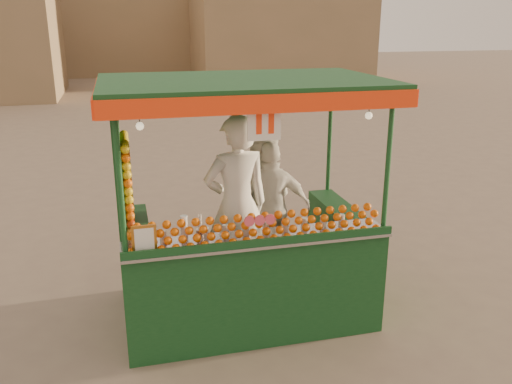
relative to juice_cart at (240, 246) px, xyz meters
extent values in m
plane|color=#6B594C|center=(0.49, -0.02, -0.85)|extent=(90.00, 90.00, 0.00)
cube|color=#8C6E4F|center=(7.49, 23.98, 1.65)|extent=(9.00, 6.00, 5.00)
cube|color=#8C6E4F|center=(-1.51, 29.98, 2.65)|extent=(14.00, 7.00, 7.00)
cube|color=#103C18|center=(0.07, 0.14, -0.70)|extent=(2.62, 1.61, 0.30)
cylinder|color=black|center=(-0.83, 0.14, -0.67)|extent=(0.36, 0.10, 0.36)
cylinder|color=black|center=(0.98, 0.14, -0.67)|extent=(0.36, 0.10, 0.36)
cube|color=#103C18|center=(0.07, -0.52, -0.14)|extent=(2.62, 0.30, 0.81)
cube|color=#103C18|center=(-1.09, 0.24, -0.14)|extent=(0.30, 1.31, 0.81)
cube|color=#103C18|center=(1.23, 0.24, -0.14)|extent=(0.30, 1.31, 0.81)
cube|color=#B2B2B7|center=(0.07, -0.49, 0.27)|extent=(2.62, 0.46, 0.03)
cylinder|color=#103C18|center=(-1.19, -0.62, 0.96)|extent=(0.05, 0.05, 1.41)
cylinder|color=#103C18|center=(1.33, -0.62, 0.96)|extent=(0.05, 0.05, 1.41)
cylinder|color=#103C18|center=(-1.19, 0.89, 0.96)|extent=(0.05, 0.05, 1.41)
cylinder|color=#103C18|center=(1.33, 0.89, 0.96)|extent=(0.05, 0.05, 1.41)
cube|color=#103C18|center=(0.07, 0.14, 1.71)|extent=(2.82, 1.81, 0.08)
cube|color=#FF380E|center=(0.07, -0.77, 1.63)|extent=(2.82, 0.04, 0.16)
cube|color=#FF380E|center=(0.07, 1.04, 1.63)|extent=(2.82, 0.04, 0.16)
cube|color=#FF380E|center=(-1.34, 0.14, 1.63)|extent=(0.04, 1.81, 0.16)
cube|color=#FF380E|center=(1.48, 0.14, 1.63)|extent=(0.04, 1.81, 0.16)
cylinder|color=#E7465A|center=(0.05, -0.62, 0.52)|extent=(0.10, 0.03, 0.10)
cube|color=#C47724|center=(-1.02, -0.62, 0.43)|extent=(0.22, 0.02, 0.28)
cube|color=white|center=(0.07, -0.69, 1.45)|extent=(0.30, 0.02, 0.30)
sphere|color=#FFE5B2|center=(-0.99, -0.55, 1.45)|extent=(0.07, 0.07, 0.07)
sphere|color=#FFE5B2|center=(1.13, -0.55, 1.45)|extent=(0.07, 0.07, 0.07)
imported|color=silver|center=(-0.02, 0.09, 0.43)|extent=(0.77, 0.56, 1.95)
imported|color=beige|center=(0.40, 0.68, 0.27)|extent=(0.99, 0.91, 1.63)
imported|color=white|center=(0.47, 0.45, 0.23)|extent=(0.95, 0.48, 1.56)
camera|label=1|loc=(-1.13, -5.17, 2.32)|focal=37.74mm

